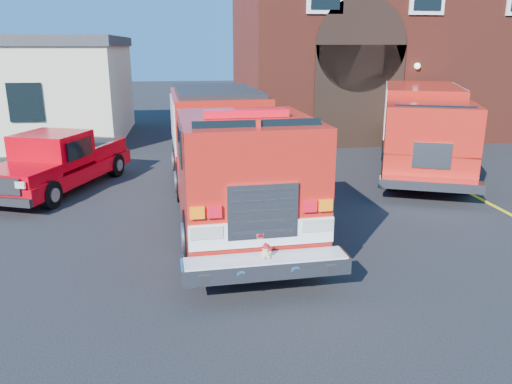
{
  "coord_description": "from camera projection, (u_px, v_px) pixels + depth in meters",
  "views": [
    {
      "loc": [
        -1.25,
        -10.18,
        3.97
      ],
      "look_at": [
        0.0,
        -1.2,
        1.3
      ],
      "focal_mm": 35.0,
      "sensor_mm": 36.0,
      "label": 1
    }
  ],
  "objects": [
    {
      "name": "ground",
      "position": [
        248.0,
        233.0,
        10.96
      ],
      "size": [
        100.0,
        100.0,
        0.0
      ],
      "primitive_type": "plane",
      "color": "black",
      "rests_on": "ground"
    },
    {
      "name": "parking_stripe_near",
      "position": [
        495.0,
        207.0,
        12.77
      ],
      "size": [
        0.12,
        3.0,
        0.01
      ],
      "primitive_type": "cube",
      "color": "#DFBB0B",
      "rests_on": "ground"
    },
    {
      "name": "parking_stripe_mid",
      "position": [
        438.0,
        177.0,
        15.62
      ],
      "size": [
        0.12,
        3.0,
        0.01
      ],
      "primitive_type": "cube",
      "color": "#DFBB0B",
      "rests_on": "ground"
    },
    {
      "name": "parking_stripe_far",
      "position": [
        399.0,
        157.0,
        18.47
      ],
      "size": [
        0.12,
        3.0,
        0.01
      ],
      "primitive_type": "cube",
      "color": "#DFBB0B",
      "rests_on": "ground"
    },
    {
      "name": "fire_station",
      "position": [
        396.0,
        40.0,
        24.24
      ],
      "size": [
        15.2,
        10.2,
        8.45
      ],
      "color": "maroon",
      "rests_on": "ground"
    },
    {
      "name": "side_building",
      "position": [
        4.0,
        88.0,
        21.5
      ],
      "size": [
        10.2,
        8.2,
        4.35
      ],
      "color": "beige",
      "rests_on": "ground"
    },
    {
      "name": "fire_engine",
      "position": [
        227.0,
        152.0,
        12.13
      ],
      "size": [
        3.02,
        9.36,
        2.85
      ],
      "color": "black",
      "rests_on": "ground"
    },
    {
      "name": "pickup_truck",
      "position": [
        59.0,
        162.0,
        14.14
      ],
      "size": [
        3.55,
        5.42,
        1.67
      ],
      "color": "black",
      "rests_on": "ground"
    },
    {
      "name": "secondary_truck",
      "position": [
        422.0,
        125.0,
        16.43
      ],
      "size": [
        5.35,
        8.47,
        2.64
      ],
      "color": "black",
      "rests_on": "ground"
    }
  ]
}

